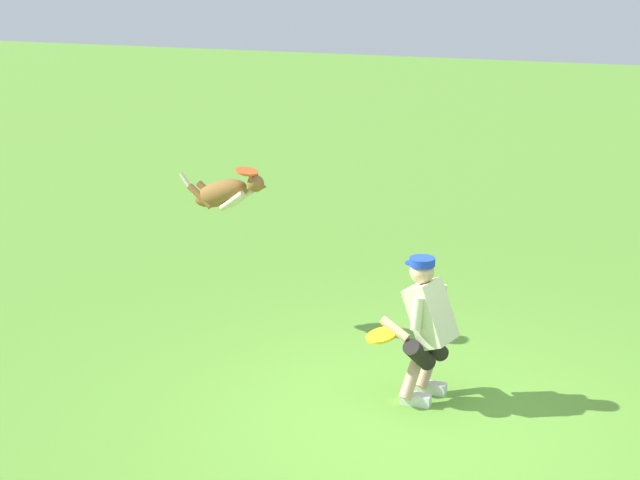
{
  "coord_description": "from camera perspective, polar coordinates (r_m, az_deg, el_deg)",
  "views": [
    {
      "loc": [
        -1.92,
        6.67,
        3.69
      ],
      "look_at": [
        1.17,
        -0.93,
        1.21
      ],
      "focal_mm": 51.79,
      "sensor_mm": 36.0,
      "label": 1
    }
  ],
  "objects": [
    {
      "name": "person",
      "position": [
        8.02,
        6.6,
        -5.25
      ],
      "size": [
        0.65,
        0.66,
        1.29
      ],
      "rotation": [
        0.0,
        0.0,
        -0.24
      ],
      "color": "silver",
      "rests_on": "ground_plane"
    },
    {
      "name": "frisbee_flying",
      "position": [
        9.18,
        -4.56,
        4.25
      ],
      "size": [
        0.29,
        0.29,
        0.07
      ],
      "primitive_type": "cylinder",
      "rotation": [
        0.18,
        0.02,
        4.39
      ],
      "color": "#DF5A1F"
    },
    {
      "name": "ground_plane",
      "position": [
        7.86,
        5.47,
        -11.28
      ],
      "size": [
        60.0,
        60.0,
        0.0
      ],
      "primitive_type": "plane",
      "color": "#5D9832"
    },
    {
      "name": "frisbee_held",
      "position": [
        8.0,
        3.83,
        -5.9
      ],
      "size": [
        0.38,
        0.38,
        0.09
      ],
      "primitive_type": "cylinder",
      "rotation": [
        0.25,
        0.01,
        2.15
      ],
      "color": "yellow",
      "rests_on": "person"
    },
    {
      "name": "dog",
      "position": [
        9.4,
        -5.91,
        2.91
      ],
      "size": [
        1.08,
        0.35,
        0.5
      ],
      "rotation": [
        0.0,
        0.0,
        3.01
      ],
      "color": "brown"
    }
  ]
}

